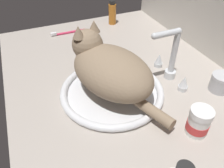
{
  "coord_description": "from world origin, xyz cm",
  "views": [
    {
      "loc": [
        55.84,
        -27.96,
        52.76
      ],
      "look_at": [
        4.18,
        -5.86,
        7.0
      ],
      "focal_mm": 35.93,
      "sensor_mm": 36.0,
      "label": 1
    }
  ],
  "objects_px": {
    "amber_bottle": "(112,13)",
    "metal_jar": "(221,83)",
    "toothbrush": "(67,32)",
    "sink_basin": "(112,91)",
    "faucet": "(171,60)",
    "pill_bottle": "(199,122)",
    "cat": "(108,67)"
  },
  "relations": [
    {
      "from": "sink_basin",
      "to": "amber_bottle",
      "type": "bearing_deg",
      "value": 156.67
    },
    {
      "from": "sink_basin",
      "to": "amber_bottle",
      "type": "distance_m",
      "value": 0.56
    },
    {
      "from": "pill_bottle",
      "to": "toothbrush",
      "type": "relative_size",
      "value": 0.51
    },
    {
      "from": "faucet",
      "to": "pill_bottle",
      "type": "height_order",
      "value": "faucet"
    },
    {
      "from": "faucet",
      "to": "amber_bottle",
      "type": "bearing_deg",
      "value": 179.93
    },
    {
      "from": "amber_bottle",
      "to": "toothbrush",
      "type": "height_order",
      "value": "amber_bottle"
    },
    {
      "from": "pill_bottle",
      "to": "metal_jar",
      "type": "distance_m",
      "value": 0.22
    },
    {
      "from": "sink_basin",
      "to": "faucet",
      "type": "distance_m",
      "value": 0.23
    },
    {
      "from": "toothbrush",
      "to": "faucet",
      "type": "bearing_deg",
      "value": 26.65
    },
    {
      "from": "amber_bottle",
      "to": "metal_jar",
      "type": "bearing_deg",
      "value": 10.85
    },
    {
      "from": "metal_jar",
      "to": "toothbrush",
      "type": "relative_size",
      "value": 0.41
    },
    {
      "from": "toothbrush",
      "to": "sink_basin",
      "type": "bearing_deg",
      "value": 3.08
    },
    {
      "from": "cat",
      "to": "amber_bottle",
      "type": "relative_size",
      "value": 3.32
    },
    {
      "from": "metal_jar",
      "to": "cat",
      "type": "bearing_deg",
      "value": -112.43
    },
    {
      "from": "toothbrush",
      "to": "metal_jar",
      "type": "bearing_deg",
      "value": 30.91
    },
    {
      "from": "amber_bottle",
      "to": "pill_bottle",
      "type": "bearing_deg",
      "value": -5.36
    },
    {
      "from": "sink_basin",
      "to": "cat",
      "type": "distance_m",
      "value": 0.09
    },
    {
      "from": "faucet",
      "to": "amber_bottle",
      "type": "relative_size",
      "value": 1.61
    },
    {
      "from": "faucet",
      "to": "amber_bottle",
      "type": "xyz_separation_m",
      "value": [
        -0.51,
        0.0,
        -0.02
      ]
    },
    {
      "from": "faucet",
      "to": "metal_jar",
      "type": "bearing_deg",
      "value": 44.32
    },
    {
      "from": "metal_jar",
      "to": "toothbrush",
      "type": "bearing_deg",
      "value": -149.09
    },
    {
      "from": "metal_jar",
      "to": "amber_bottle",
      "type": "bearing_deg",
      "value": -169.15
    },
    {
      "from": "faucet",
      "to": "sink_basin",
      "type": "bearing_deg",
      "value": -90.0
    },
    {
      "from": "faucet",
      "to": "metal_jar",
      "type": "height_order",
      "value": "faucet"
    },
    {
      "from": "sink_basin",
      "to": "amber_bottle",
      "type": "height_order",
      "value": "amber_bottle"
    },
    {
      "from": "metal_jar",
      "to": "sink_basin",
      "type": "bearing_deg",
      "value": -110.14
    },
    {
      "from": "cat",
      "to": "pill_bottle",
      "type": "relative_size",
      "value": 4.65
    },
    {
      "from": "amber_bottle",
      "to": "faucet",
      "type": "bearing_deg",
      "value": -0.07
    },
    {
      "from": "toothbrush",
      "to": "cat",
      "type": "bearing_deg",
      "value": 2.41
    },
    {
      "from": "metal_jar",
      "to": "faucet",
      "type": "bearing_deg",
      "value": -135.68
    },
    {
      "from": "cat",
      "to": "metal_jar",
      "type": "bearing_deg",
      "value": 67.57
    },
    {
      "from": "sink_basin",
      "to": "cat",
      "type": "relative_size",
      "value": 0.86
    }
  ]
}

